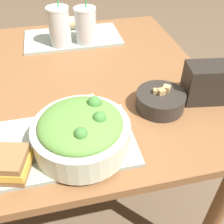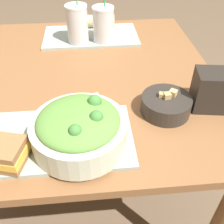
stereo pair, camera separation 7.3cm
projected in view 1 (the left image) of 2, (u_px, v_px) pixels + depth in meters
ground_plane at (71, 192)px, 1.51m from camera, size 12.00×12.00×0.00m
dining_table at (54, 99)px, 1.08m from camera, size 1.20×1.08×0.77m
tray_near at (54, 144)px, 0.74m from camera, size 0.46×0.25×0.01m
tray_far at (73, 38)px, 1.28m from camera, size 0.46×0.25×0.01m
salad_bowl at (81, 131)px, 0.70m from camera, size 0.26×0.26×0.13m
soup_bowl at (160, 100)px, 0.86m from camera, size 0.16×0.16×0.08m
baguette_near at (71, 111)px, 0.80m from camera, size 0.18×0.11×0.06m
baguette_far at (80, 22)px, 1.33m from camera, size 0.15×0.07×0.06m
drink_cup_dark at (59, 28)px, 1.16m from camera, size 0.10×0.10×0.23m
drink_cup_red at (86, 26)px, 1.18m from camera, size 0.10×0.10×0.22m
chip_bag at (205, 83)px, 0.87m from camera, size 0.15×0.11×0.13m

